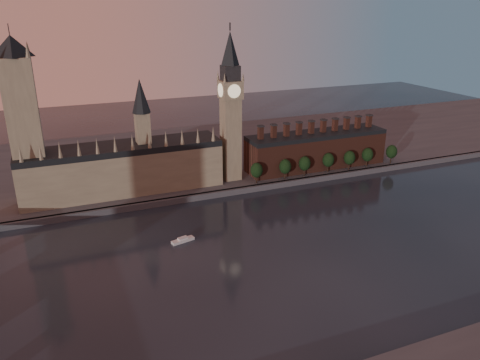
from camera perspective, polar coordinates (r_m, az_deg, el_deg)
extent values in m
plane|color=black|center=(245.36, 6.16, -9.28)|extent=(900.00, 900.00, 0.00)
cube|color=#4A4A4F|center=(318.23, -1.47, -1.52)|extent=(900.00, 4.00, 4.00)
cube|color=#4A4A4F|center=(398.78, -6.10, 3.00)|extent=(900.00, 180.00, 4.00)
cube|color=gray|center=(320.60, -14.04, 1.08)|extent=(130.00, 30.00, 28.00)
cube|color=black|center=(315.79, -14.29, 3.81)|extent=(130.00, 30.00, 4.00)
cube|color=gray|center=(315.40, -11.75, 5.89)|extent=(9.00, 9.00, 24.00)
cone|color=black|center=(310.54, -12.06, 10.00)|extent=(12.00, 12.00, 22.00)
cone|color=gray|center=(298.61, -25.22, 2.91)|extent=(2.60, 2.60, 10.00)
cone|color=gray|center=(298.09, -23.18, 3.19)|extent=(2.60, 2.60, 10.00)
cone|color=gray|center=(297.96, -21.13, 3.46)|extent=(2.60, 2.60, 10.00)
cone|color=gray|center=(298.22, -19.08, 3.74)|extent=(2.60, 2.60, 10.00)
cone|color=gray|center=(298.86, -17.04, 4.00)|extent=(2.60, 2.60, 10.00)
cone|color=gray|center=(299.88, -15.01, 4.26)|extent=(2.60, 2.60, 10.00)
cone|color=gray|center=(301.28, -12.99, 4.52)|extent=(2.60, 2.60, 10.00)
cone|color=gray|center=(303.06, -10.99, 4.76)|extent=(2.60, 2.60, 10.00)
cone|color=gray|center=(305.20, -9.02, 5.00)|extent=(2.60, 2.60, 10.00)
cone|color=gray|center=(307.70, -7.07, 5.22)|extent=(2.60, 2.60, 10.00)
cone|color=gray|center=(310.55, -5.16, 5.44)|extent=(2.60, 2.60, 10.00)
cone|color=gray|center=(313.75, -3.28, 5.65)|extent=(2.60, 2.60, 10.00)
cube|color=gray|center=(309.88, -24.64, 5.13)|extent=(18.00, 18.00, 90.00)
cone|color=black|center=(302.03, -26.10, 14.47)|extent=(24.00, 24.00, 12.00)
cylinder|color=#232326|center=(301.66, -26.29, 15.59)|extent=(0.50, 0.50, 12.00)
cone|color=gray|center=(293.89, -24.52, 14.19)|extent=(3.00, 3.00, 8.00)
cone|color=gray|center=(309.84, -24.47, 14.44)|extent=(3.00, 3.00, 8.00)
cube|color=gray|center=(329.30, -1.13, 4.95)|extent=(12.00, 12.00, 58.00)
cube|color=gray|center=(321.65, -1.18, 10.97)|extent=(14.00, 14.00, 12.00)
cube|color=#232326|center=(320.00, -1.19, 12.91)|extent=(11.00, 11.00, 10.00)
cone|color=black|center=(318.26, -1.21, 15.77)|extent=(13.00, 13.00, 22.00)
cylinder|color=#232326|center=(317.42, -1.23, 18.20)|extent=(1.00, 1.00, 5.00)
cylinder|color=beige|center=(315.04, -0.70, 10.77)|extent=(9.00, 0.50, 9.00)
cylinder|color=beige|center=(328.28, -1.64, 11.16)|extent=(9.00, 0.50, 9.00)
cylinder|color=beige|center=(319.16, -2.41, 10.88)|extent=(0.50, 9.00, 9.00)
cylinder|color=beige|center=(324.28, 0.03, 11.05)|extent=(0.50, 9.00, 9.00)
cone|color=gray|center=(311.97, -1.89, 12.34)|extent=(2.00, 2.00, 6.00)
cone|color=gray|center=(316.70, 0.37, 12.47)|extent=(2.00, 2.00, 6.00)
cone|color=gray|center=(324.06, -2.71, 12.63)|extent=(2.00, 2.00, 6.00)
cone|color=gray|center=(328.62, -0.53, 12.77)|extent=(2.00, 2.00, 6.00)
cube|color=#50291E|center=(364.19, 9.22, 3.44)|extent=(110.00, 25.00, 24.00)
cube|color=black|center=(360.51, 9.35, 5.49)|extent=(110.00, 25.00, 3.00)
cube|color=#50291E|center=(337.32, 2.53, 5.76)|extent=(3.50, 3.50, 9.00)
cube|color=#232326|center=(336.08, 2.54, 6.58)|extent=(4.20, 4.20, 1.00)
cube|color=#50291E|center=(341.70, 4.13, 5.92)|extent=(3.50, 3.50, 9.00)
cube|color=#232326|center=(340.48, 4.15, 6.73)|extent=(4.20, 4.20, 1.00)
cube|color=#50291E|center=(346.35, 5.69, 6.07)|extent=(3.50, 3.50, 9.00)
cube|color=#232326|center=(345.14, 5.71, 6.87)|extent=(4.20, 4.20, 1.00)
cube|color=#50291E|center=(351.24, 7.20, 6.22)|extent=(3.50, 3.50, 9.00)
cube|color=#232326|center=(350.05, 7.24, 7.01)|extent=(4.20, 4.20, 1.00)
cube|color=#50291E|center=(356.37, 8.68, 6.35)|extent=(3.50, 3.50, 9.00)
cube|color=#232326|center=(355.20, 8.72, 7.13)|extent=(4.20, 4.20, 1.00)
cube|color=#50291E|center=(361.73, 10.11, 6.48)|extent=(3.50, 3.50, 9.00)
cube|color=#232326|center=(360.57, 10.16, 7.25)|extent=(4.20, 4.20, 1.00)
cube|color=#50291E|center=(367.31, 11.50, 6.60)|extent=(3.50, 3.50, 9.00)
cube|color=#232326|center=(366.17, 11.56, 7.36)|extent=(4.20, 4.20, 1.00)
cube|color=#50291E|center=(373.10, 12.85, 6.71)|extent=(3.50, 3.50, 9.00)
cube|color=#232326|center=(371.98, 12.91, 7.46)|extent=(4.20, 4.20, 1.00)
cube|color=#50291E|center=(379.09, 14.16, 6.82)|extent=(3.50, 3.50, 9.00)
cube|color=#232326|center=(377.98, 14.23, 7.55)|extent=(4.20, 4.20, 1.00)
cube|color=#50291E|center=(385.27, 15.43, 6.91)|extent=(3.50, 3.50, 9.00)
cube|color=#232326|center=(384.18, 15.50, 7.64)|extent=(4.20, 4.20, 1.00)
cylinder|color=black|center=(328.50, 2.02, 0.14)|extent=(0.80, 0.80, 6.00)
ellipsoid|color=black|center=(326.28, 2.04, 1.21)|extent=(8.60, 8.60, 10.75)
cylinder|color=black|center=(337.27, 5.50, 0.60)|extent=(0.80, 0.80, 6.00)
ellipsoid|color=black|center=(335.11, 5.53, 1.65)|extent=(8.60, 8.60, 10.75)
cylinder|color=black|center=(345.36, 7.84, 0.99)|extent=(0.80, 0.80, 6.00)
ellipsoid|color=black|center=(343.26, 7.89, 2.01)|extent=(8.60, 8.60, 10.75)
cylinder|color=black|center=(356.00, 10.65, 1.42)|extent=(0.80, 0.80, 6.00)
ellipsoid|color=black|center=(353.96, 10.72, 2.42)|extent=(8.60, 8.60, 10.75)
cylinder|color=black|center=(364.56, 13.13, 1.69)|extent=(0.80, 0.80, 6.00)
ellipsoid|color=black|center=(362.57, 13.21, 2.66)|extent=(8.60, 8.60, 10.75)
cylinder|color=black|center=(375.36, 15.19, 2.05)|extent=(0.80, 0.80, 6.00)
ellipsoid|color=black|center=(373.43, 15.28, 3.00)|extent=(8.60, 8.60, 10.75)
cylinder|color=black|center=(388.51, 17.89, 2.39)|extent=(0.80, 0.80, 6.00)
ellipsoid|color=black|center=(386.65, 18.00, 3.31)|extent=(8.60, 8.60, 10.75)
cube|color=silver|center=(259.89, -6.98, -7.32)|extent=(13.33, 6.60, 1.47)
cube|color=silver|center=(259.29, -6.99, -7.07)|extent=(5.99, 3.97, 1.10)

